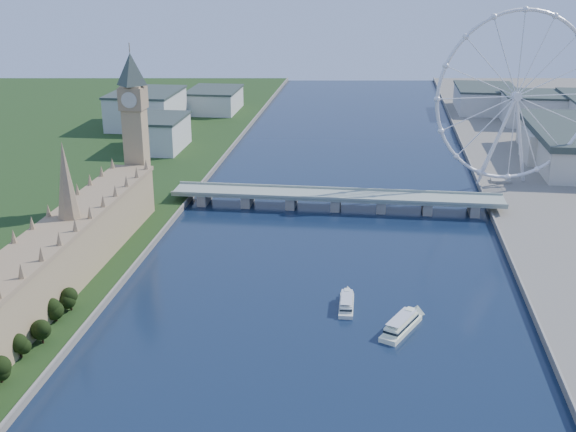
# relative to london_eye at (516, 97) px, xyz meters

# --- Properties ---
(parliament_range) EXTENTS (24.00, 200.00, 70.00)m
(parliament_range) POSITION_rel_london_eye_xyz_m (-247.98, -185.08, -49.04)
(parliament_range) COLOR tan
(parliament_range) RESTS_ON ground
(big_ben) EXTENTS (20.02, 20.02, 110.00)m
(big_ben) POSITION_rel_london_eye_xyz_m (-247.98, -77.08, -0.95)
(big_ben) COLOR tan
(big_ben) RESTS_ON ground
(westminster_bridge) EXTENTS (220.00, 22.00, 9.50)m
(westminster_bridge) POSITION_rel_london_eye_xyz_m (-119.98, -55.08, -60.89)
(westminster_bridge) COLOR gray
(westminster_bridge) RESTS_ON ground
(london_eye) EXTENTS (113.60, 39.12, 124.30)m
(london_eye) POSITION_rel_london_eye_xyz_m (0.00, 0.00, 0.00)
(london_eye) COLOR silver
(london_eye) RESTS_ON ground
(county_hall) EXTENTS (54.00, 144.00, 35.00)m
(county_hall) POSITION_rel_london_eye_xyz_m (55.02, 74.92, -67.52)
(county_hall) COLOR beige
(county_hall) RESTS_ON ground
(city_skyline) EXTENTS (505.00, 280.00, 32.00)m
(city_skyline) POSITION_rel_london_eye_xyz_m (-80.75, 205.00, -50.56)
(city_skyline) COLOR beige
(city_skyline) RESTS_ON ground
(tour_boat_near) EXTENTS (7.54, 27.91, 6.12)m
(tour_boat_near) POSITION_rel_london_eye_xyz_m (-105.78, -202.43, -67.52)
(tour_boat_near) COLOR silver
(tour_boat_near) RESTS_ON ground
(tour_boat_far) EXTENTS (21.60, 33.00, 7.23)m
(tour_boat_far) POSITION_rel_london_eye_xyz_m (-80.44, -222.19, -67.52)
(tour_boat_far) COLOR #E8F1CE
(tour_boat_far) RESTS_ON ground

